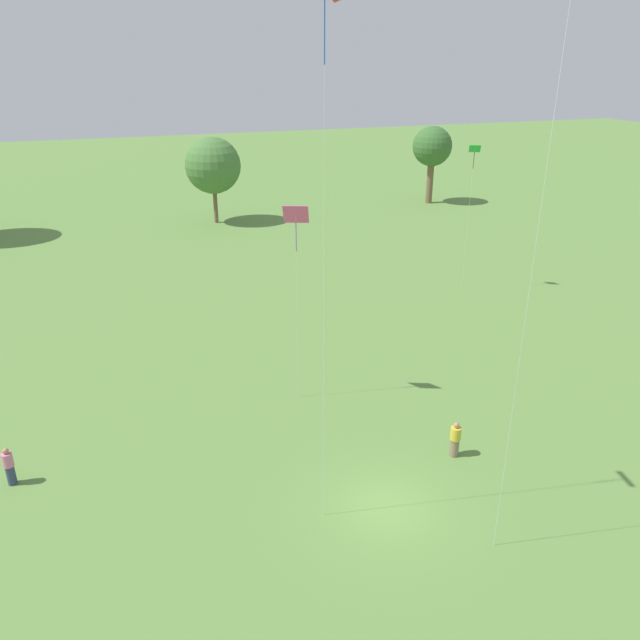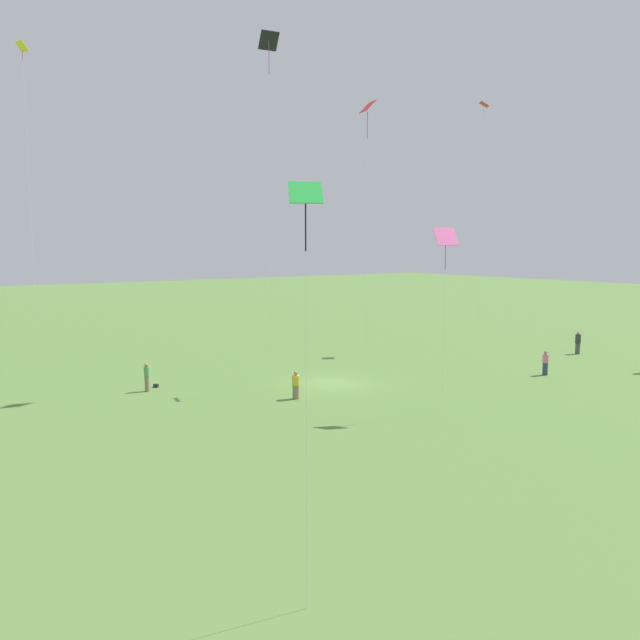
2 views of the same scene
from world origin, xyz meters
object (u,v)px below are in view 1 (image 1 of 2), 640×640
Objects in this scene: person_2 at (455,440)px; kite_4 at (325,20)px; person_4 at (9,466)px; kite_3 at (296,220)px; kite_2 at (474,156)px.

kite_4 is at bearing 34.47° from person_2.
person_4 is 0.17× the size of kite_3.
kite_4 is (-6.46, -1.65, 15.70)m from person_2.
kite_4 is at bearing 145.72° from kite_3.
person_2 is 11.65m from kite_3.
kite_4 is at bearing 121.74° from kite_2.
kite_2 is 0.57× the size of kite_4.
person_4 is (-17.43, 4.14, 0.04)m from person_2.
person_2 is 0.16× the size of kite_2.
kite_4 reaches higher than kite_3.
person_4 is 0.16× the size of kite_2.
kite_2 reaches higher than person_2.
kite_3 reaches higher than person_2.
kite_3 is (12.72, 2.71, 8.13)m from person_4.
person_2 is at bearing -168.16° from kite_3.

